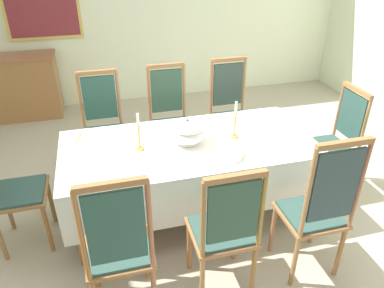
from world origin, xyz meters
TOP-DOWN VIEW (x-y plane):
  - ground at (0.00, 0.00)m, footprint 6.50×5.81m
  - dining_table at (0.00, -0.08)m, footprint 2.16×1.00m
  - tablecloth at (0.00, -0.08)m, footprint 2.18×1.02m
  - chair_south_a at (-0.70, -0.99)m, footprint 0.44×0.42m
  - chair_north_a at (-0.70, 0.83)m, footprint 0.44×0.42m
  - chair_south_b at (0.02, -0.98)m, footprint 0.44×0.42m
  - chair_north_b at (0.02, 0.83)m, footprint 0.44×0.42m
  - chair_south_c at (0.73, -0.99)m, footprint 0.44×0.42m
  - chair_north_c at (0.73, 0.83)m, footprint 0.44×0.42m
  - chair_head_west at (-1.48, -0.08)m, footprint 0.42×0.44m
  - chair_head_east at (1.48, -0.08)m, footprint 0.42×0.44m
  - soup_tureen at (-0.01, -0.08)m, footprint 0.29×0.29m
  - candlestick_west at (-0.42, -0.08)m, footprint 0.07×0.07m
  - candlestick_east at (0.42, -0.08)m, footprint 0.07×0.07m
  - bowl_near_left at (0.27, -0.40)m, footprint 0.18×0.18m
  - bowl_near_right at (-0.80, 0.26)m, footprint 0.18×0.18m
  - spoon_primary at (0.38, -0.38)m, footprint 0.05×0.18m
  - spoon_secondary at (-0.91, 0.29)m, footprint 0.06×0.18m
  - sideboard at (-1.95, 2.63)m, footprint 1.44×0.48m

SIDE VIEW (x-z plane):
  - ground at x=0.00m, z-range -0.04..0.00m
  - sideboard at x=-1.95m, z-range 0.00..0.91m
  - chair_head_east at x=1.48m, z-range 0.03..1.13m
  - chair_south_b at x=0.02m, z-range 0.02..1.14m
  - chair_north_a at x=-0.70m, z-range 0.02..1.16m
  - chair_north_b at x=0.02m, z-range 0.02..1.17m
  - chair_head_west at x=-1.48m, z-range 0.02..1.18m
  - chair_north_c at x=0.73m, z-range 0.02..1.18m
  - chair_south_a at x=-0.70m, z-range 0.01..1.20m
  - chair_south_c at x=0.73m, z-range 0.00..1.24m
  - tablecloth at x=0.00m, z-range 0.40..0.86m
  - dining_table at x=0.00m, z-range 0.30..1.06m
  - spoon_primary at x=0.38m, z-range 0.76..0.77m
  - spoon_secondary at x=-0.91m, z-range 0.76..0.77m
  - bowl_near_left at x=0.27m, z-range 0.76..0.80m
  - bowl_near_right at x=-0.80m, z-range 0.76..0.81m
  - soup_tureen at x=-0.01m, z-range 0.76..0.99m
  - candlestick_west at x=-0.42m, z-range 0.73..1.06m
  - candlestick_east at x=0.42m, z-range 0.73..1.07m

